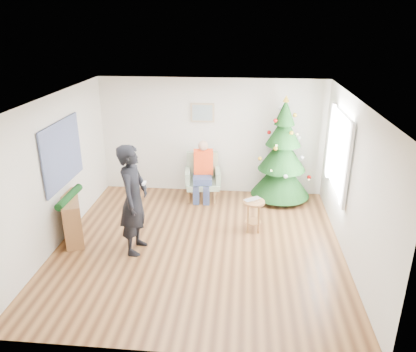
# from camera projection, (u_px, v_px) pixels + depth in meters

# --- Properties ---
(floor) EXTENTS (5.00, 5.00, 0.00)m
(floor) POSITION_uv_depth(u_px,v_px,m) (199.00, 245.00, 7.22)
(floor) COLOR brown
(floor) RESTS_ON ground
(ceiling) EXTENTS (5.00, 5.00, 0.00)m
(ceiling) POSITION_uv_depth(u_px,v_px,m) (198.00, 100.00, 6.28)
(ceiling) COLOR white
(ceiling) RESTS_ON wall_back
(wall_back) EXTENTS (5.00, 0.00, 5.00)m
(wall_back) POSITION_uv_depth(u_px,v_px,m) (212.00, 137.00, 9.07)
(wall_back) COLOR silver
(wall_back) RESTS_ON floor
(wall_front) EXTENTS (5.00, 0.00, 5.00)m
(wall_front) POSITION_uv_depth(u_px,v_px,m) (172.00, 261.00, 4.43)
(wall_front) COLOR silver
(wall_front) RESTS_ON floor
(wall_left) EXTENTS (0.00, 5.00, 5.00)m
(wall_left) POSITION_uv_depth(u_px,v_px,m) (55.00, 173.00, 6.97)
(wall_left) COLOR silver
(wall_left) RESTS_ON floor
(wall_right) EXTENTS (0.00, 5.00, 5.00)m
(wall_right) POSITION_uv_depth(u_px,v_px,m) (352.00, 183.00, 6.53)
(wall_right) COLOR silver
(wall_right) RESTS_ON floor
(window_panel) EXTENTS (0.04, 1.30, 1.40)m
(window_panel) POSITION_uv_depth(u_px,v_px,m) (339.00, 152.00, 7.39)
(window_panel) COLOR white
(window_panel) RESTS_ON wall_right
(curtains) EXTENTS (0.05, 1.75, 1.50)m
(curtains) POSITION_uv_depth(u_px,v_px,m) (338.00, 152.00, 7.39)
(curtains) COLOR white
(curtains) RESTS_ON wall_right
(christmas_tree) EXTENTS (1.28, 1.28, 2.32)m
(christmas_tree) POSITION_uv_depth(u_px,v_px,m) (282.00, 155.00, 8.70)
(christmas_tree) COLOR #3F2816
(christmas_tree) RESTS_ON floor
(stool) EXTENTS (0.41, 0.41, 0.61)m
(stool) POSITION_uv_depth(u_px,v_px,m) (253.00, 216.00, 7.62)
(stool) COLOR brown
(stool) RESTS_ON floor
(laptop) EXTENTS (0.40, 0.38, 0.03)m
(laptop) POSITION_uv_depth(u_px,v_px,m) (254.00, 200.00, 7.51)
(laptop) COLOR silver
(laptop) RESTS_ON stool
(armchair) EXTENTS (0.83, 0.78, 1.00)m
(armchair) POSITION_uv_depth(u_px,v_px,m) (203.00, 182.00, 9.02)
(armchair) COLOR gray
(armchair) RESTS_ON floor
(seated_person) EXTENTS (0.46, 0.63, 1.31)m
(seated_person) POSITION_uv_depth(u_px,v_px,m) (203.00, 170.00, 8.85)
(seated_person) COLOR navy
(seated_person) RESTS_ON armchair
(standing_man) EXTENTS (0.51, 0.73, 1.92)m
(standing_man) POSITION_uv_depth(u_px,v_px,m) (134.00, 200.00, 6.75)
(standing_man) COLOR black
(standing_man) RESTS_ON floor
(game_controller) EXTENTS (0.05, 0.13, 0.04)m
(game_controller) POSITION_uv_depth(u_px,v_px,m) (144.00, 183.00, 6.59)
(game_controller) COLOR white
(game_controller) RESTS_ON standing_man
(console) EXTENTS (0.69, 1.03, 0.80)m
(console) POSITION_uv_depth(u_px,v_px,m) (72.00, 218.00, 7.35)
(console) COLOR brown
(console) RESTS_ON floor
(garland) EXTENTS (0.14, 0.90, 0.14)m
(garland) POSITION_uv_depth(u_px,v_px,m) (69.00, 197.00, 7.20)
(garland) COLOR black
(garland) RESTS_ON console
(tapestry) EXTENTS (0.03, 1.50, 1.15)m
(tapestry) POSITION_uv_depth(u_px,v_px,m) (62.00, 153.00, 7.15)
(tapestry) COLOR black
(tapestry) RESTS_ON wall_left
(framed_picture) EXTENTS (0.52, 0.05, 0.42)m
(framed_picture) POSITION_uv_depth(u_px,v_px,m) (202.00, 113.00, 8.85)
(framed_picture) COLOR tan
(framed_picture) RESTS_ON wall_back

